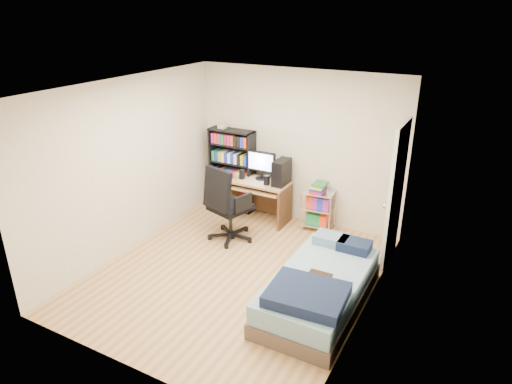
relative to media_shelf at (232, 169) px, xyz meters
The scene contains 7 objects.
room 2.23m from the media_shelf, 57.80° to the right, with size 3.58×4.08×2.58m.
media_shelf is the anchor object (origin of this frame).
computer_desk 0.79m from the media_shelf, 11.75° to the right, with size 0.93×0.54×1.17m.
office_chair 1.24m from the media_shelf, 62.32° to the right, with size 0.89×0.89×1.19m.
wire_cart 1.65m from the media_shelf, ahead, with size 0.52×0.39×0.80m.
bed 3.16m from the media_shelf, 39.57° to the right, with size 0.97×1.95×0.56m.
door 2.94m from the media_shelf, ahead, with size 0.12×0.80×2.00m.
Camera 1 is at (2.76, -4.55, 3.38)m, focal length 32.00 mm.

